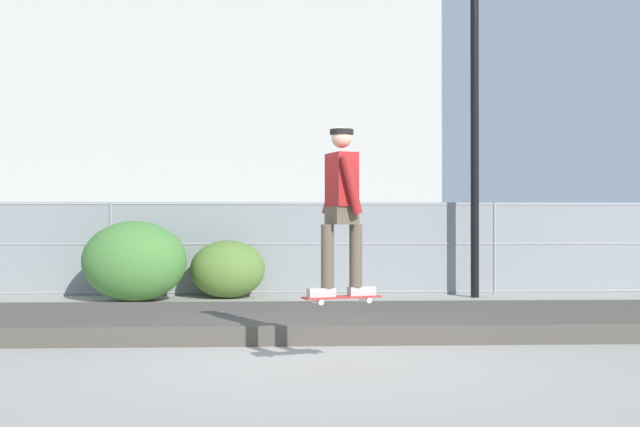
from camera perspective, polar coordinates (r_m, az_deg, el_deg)
name	(u,v)px	position (r m, az deg, el deg)	size (l,w,h in m)	color
ground_plane	(323,363)	(8.51, 0.18, -10.63)	(120.00, 120.00, 0.00)	#9E998E
gravel_berm	(314,321)	(10.97, -0.44, -7.68)	(14.02, 2.87, 0.24)	#4C473F
skateboard	(342,298)	(8.06, 1.56, -6.03)	(0.82, 0.44, 0.07)	#B22D2D
skater	(342,201)	(8.02, 1.56, 0.93)	(0.71, 0.62, 1.70)	#B2ADA8
chain_fence	(305,248)	(15.87, -1.10, -2.50)	(23.01, 0.06, 1.85)	gray
street_lamp	(475,52)	(16.01, 11.00, 11.25)	(0.44, 0.44, 7.76)	black
parked_car_near	(158,248)	(18.87, -11.55, -2.45)	(4.47, 2.09, 1.66)	silver
library_building	(161,20)	(45.95, -11.29, 13.41)	(28.78, 12.01, 24.98)	#B2AFA8
shrub_center	(134,261)	(15.04, -13.13, -3.34)	(1.91, 1.56, 1.48)	#477F38
shrub_right	(228,269)	(15.36, -6.63, -3.99)	(1.43, 1.17, 1.11)	#567A33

